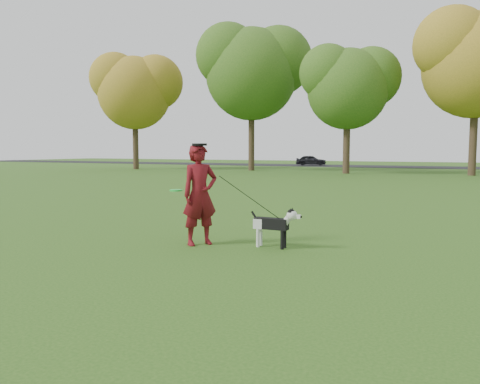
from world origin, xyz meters
The scene contains 7 objects.
ground centered at (0.00, 0.00, 0.00)m, with size 120.00×120.00×0.00m, color #285116.
road centered at (0.00, 40.00, 0.01)m, with size 120.00×7.00×0.02m, color black.
man centered at (-0.83, -0.37, 0.91)m, with size 0.66×0.43×1.81m, color #590C15.
dog centered at (0.49, -0.06, 0.44)m, with size 0.95×0.19×0.72m.
car_left centered at (-10.93, 40.00, 0.56)m, with size 1.27×3.15×1.07m, color black.
man_held_items centered at (0.09, -0.25, 0.88)m, with size 2.02×0.53×1.34m.
tree_row centered at (-1.43, 26.07, 7.41)m, with size 51.74×8.86×12.01m.
Camera 1 is at (3.38, -7.59, 1.72)m, focal length 35.00 mm.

